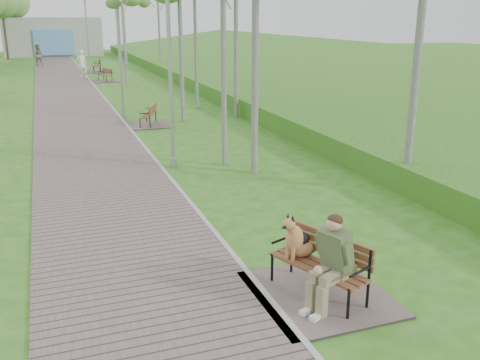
# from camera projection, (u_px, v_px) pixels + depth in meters

# --- Properties ---
(ground) EXTENTS (120.00, 120.00, 0.00)m
(ground) POSITION_uv_depth(u_px,v_px,m) (183.00, 195.00, 13.20)
(ground) COLOR #276513
(ground) RESTS_ON ground
(walkway) EXTENTS (3.50, 67.00, 0.04)m
(walkway) POSITION_uv_depth(u_px,v_px,m) (66.00, 89.00, 31.91)
(walkway) COLOR #645651
(walkway) RESTS_ON ground
(kerb) EXTENTS (0.10, 67.00, 0.05)m
(kerb) POSITION_uv_depth(u_px,v_px,m) (96.00, 88.00, 32.48)
(kerb) COLOR #999993
(kerb) RESTS_ON ground
(embankment) EXTENTS (14.00, 70.00, 1.60)m
(embankment) POSITION_uv_depth(u_px,v_px,m) (286.00, 83.00, 35.07)
(embankment) COLOR #589135
(embankment) RESTS_ON ground
(building_north) EXTENTS (10.00, 5.20, 4.00)m
(building_north) POSITION_uv_depth(u_px,v_px,m) (53.00, 37.00, 57.85)
(building_north) COLOR #9E9E99
(building_north) RESTS_ON ground
(bench_main) EXTENTS (2.00, 2.22, 1.74)m
(bench_main) POSITION_uv_depth(u_px,v_px,m) (317.00, 269.00, 8.26)
(bench_main) COLOR #645651
(bench_main) RESTS_ON ground
(bench_second) EXTENTS (1.66, 1.84, 1.02)m
(bench_second) POSITION_uv_depth(u_px,v_px,m) (148.00, 121.00, 21.45)
(bench_second) COLOR #645651
(bench_second) RESTS_ON ground
(bench_third) EXTENTS (1.68, 1.87, 1.03)m
(bench_third) POSITION_uv_depth(u_px,v_px,m) (105.00, 79.00, 35.65)
(bench_third) COLOR #645651
(bench_third) RESTS_ON ground
(bench_far) EXTENTS (2.05, 2.28, 1.26)m
(bench_far) POSITION_uv_depth(u_px,v_px,m) (97.00, 69.00, 41.39)
(bench_far) COLOR #645651
(bench_far) RESTS_ON ground
(lamp_post_near) EXTENTS (0.19, 0.19, 4.90)m
(lamp_post_near) POSITION_uv_depth(u_px,v_px,m) (171.00, 89.00, 14.87)
(lamp_post_near) COLOR #9DA0A5
(lamp_post_near) RESTS_ON ground
(lamp_post_second) EXTENTS (0.17, 0.17, 4.47)m
(lamp_post_second) POSITION_uv_depth(u_px,v_px,m) (120.00, 69.00, 22.28)
(lamp_post_second) COLOR #9DA0A5
(lamp_post_second) RESTS_ON ground
(lamp_post_third) EXTENTS (0.21, 0.21, 5.40)m
(lamp_post_third) POSITION_uv_depth(u_px,v_px,m) (88.00, 39.00, 39.53)
(lamp_post_third) COLOR #9DA0A5
(lamp_post_third) RESTS_ON ground
(pedestrian_near) EXTENTS (0.78, 0.59, 1.93)m
(pedestrian_near) POSITION_uv_depth(u_px,v_px,m) (82.00, 64.00, 37.48)
(pedestrian_near) COLOR white
(pedestrian_near) RESTS_ON ground
(pedestrian_far) EXTENTS (0.95, 0.77, 1.87)m
(pedestrian_far) POSITION_uv_depth(u_px,v_px,m) (38.00, 55.00, 45.97)
(pedestrian_far) COLOR gray
(pedestrian_far) RESTS_ON ground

